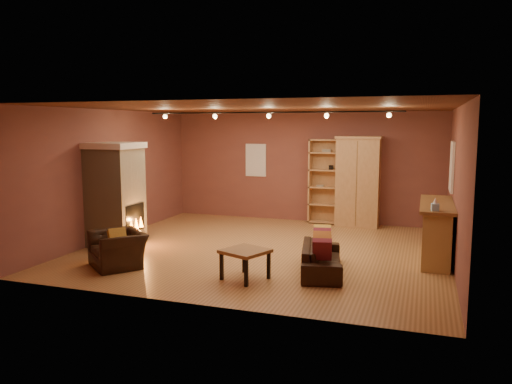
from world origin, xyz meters
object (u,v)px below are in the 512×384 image
(bookcase, at_px, (327,181))
(coffee_table, at_px, (245,254))
(fireplace, at_px, (116,194))
(armoire, at_px, (358,181))
(armchair, at_px, (118,243))
(loveseat, at_px, (322,252))
(bar_counter, at_px, (436,230))

(bookcase, bearing_deg, coffee_table, -93.77)
(fireplace, relative_size, coffee_table, 2.52)
(armoire, distance_m, armchair, 6.11)
(loveseat, bearing_deg, bar_counter, -60.83)
(loveseat, distance_m, armchair, 3.55)
(bar_counter, height_order, loveseat, bar_counter)
(armoire, bearing_deg, loveseat, -90.66)
(loveseat, bearing_deg, armoire, -12.01)
(loveseat, bearing_deg, armchair, 91.78)
(armchair, distance_m, coffee_table, 2.37)
(bookcase, relative_size, armchair, 1.88)
(bookcase, xyz_separation_m, bar_counter, (2.58, -2.75, -0.55))
(bar_counter, distance_m, loveseat, 2.40)
(coffee_table, bearing_deg, fireplace, 157.92)
(fireplace, distance_m, armoire, 5.72)
(armchair, xyz_separation_m, coffee_table, (2.37, 0.03, -0.00))
(armoire, xyz_separation_m, armchair, (-3.51, -4.95, -0.69))
(fireplace, distance_m, bar_counter, 6.34)
(bar_counter, height_order, armchair, bar_counter)
(loveseat, xyz_separation_m, armchair, (-3.46, -0.81, 0.07))
(bar_counter, height_order, coffee_table, bar_counter)
(armchair, bearing_deg, fireplace, 163.75)
(bookcase, height_order, armoire, armoire)
(bookcase, distance_m, bar_counter, 3.81)
(fireplace, xyz_separation_m, loveseat, (4.42, -0.57, -0.72))
(bookcase, xyz_separation_m, coffee_table, (-0.34, -5.09, -0.66))
(bookcase, height_order, loveseat, bookcase)
(fireplace, height_order, bar_counter, fireplace)
(fireplace, height_order, armchair, fireplace)
(fireplace, height_order, coffee_table, fireplace)
(bookcase, xyz_separation_m, armchair, (-2.70, -5.12, -0.66))
(coffee_table, bearing_deg, bar_counter, 38.66)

